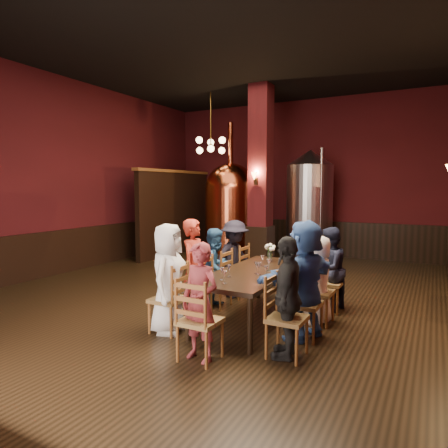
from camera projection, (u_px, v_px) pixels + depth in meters
The scene contains 38 objects.
room at pixel (217, 173), 7.40m from camera, with size 10.00×10.02×4.50m.
wainscot_back at pixel (297, 237), 11.93m from camera, with size 7.90×0.08×1.00m, color black.
wainscot_left at pixel (71, 250), 9.41m from camera, with size 0.08×9.90×1.00m, color black.
column at pixel (261, 176), 10.01m from camera, with size 0.58×0.58×4.50m, color #450E12.
partition at pixel (175, 214), 11.81m from camera, with size 0.22×3.50×2.40m, color black.
pendant_cluster at pixel (211, 145), 10.72m from camera, with size 0.90×0.90×1.70m, color #A57226, non-canonical shape.
sconce_column at pixel (256, 178), 9.75m from camera, with size 0.20×0.20×0.36m, color black, non-canonical shape.
dining_table at pixel (255, 275), 5.89m from camera, with size 1.01×2.41×0.75m.
chair_0 at pixel (168, 299), 5.44m from camera, with size 0.46×0.46×0.92m, color brown, non-canonical shape.
person_0 at pixel (168, 278), 5.41m from camera, with size 0.73×0.48×1.49m, color white.
chair_1 at pixel (195, 288), 6.03m from camera, with size 0.46×0.46×0.92m, color brown, non-canonical shape.
person_1 at pixel (195, 269), 6.00m from camera, with size 0.55×0.36×1.51m, color #A52A1C.
chair_2 at pixel (216, 279), 6.60m from camera, with size 0.46×0.46×0.92m, color brown, non-canonical shape.
person_2 at pixel (216, 268), 6.59m from camera, with size 0.64×0.31×1.31m, color navy.
chair_3 at pixel (234, 272), 7.19m from camera, with size 0.46×0.46×0.92m, color brown, non-canonical shape.
person_3 at pixel (234, 259), 7.17m from camera, with size 0.90×0.52×1.39m, color black.
chair_4 at pixel (287, 318), 4.64m from camera, with size 0.46×0.46×0.92m, color brown, non-canonical shape.
person_4 at pixel (287, 297), 4.61m from camera, with size 0.83×0.35×1.42m, color black.
chair_5 at pixel (304, 303), 5.22m from camera, with size 0.46×0.46×0.92m, color brown, non-canonical shape.
person_5 at pixel (305, 279), 5.19m from camera, with size 1.45×0.46×1.56m, color #305292.
chair_6 at pixel (318, 292), 5.80m from camera, with size 0.46×0.46×0.92m, color brown, non-canonical shape.
person_6 at pixel (318, 279), 5.79m from camera, with size 0.63×0.41×1.29m, color silver.
chair_7 at pixel (329, 282), 6.39m from camera, with size 0.46×0.46×0.92m, color brown, non-canonical shape.
person_7 at pixel (329, 269), 6.37m from camera, with size 0.66×0.32×1.35m, color black.
chair_8 at pixel (200, 321), 4.56m from camera, with size 0.46×0.46×0.92m, color brown, non-canonical shape.
person_8 at pixel (200, 302), 4.54m from camera, with size 0.50×0.33×1.36m, color maroon.
copper_kettle at pixel (230, 209), 11.20m from camera, with size 1.70×1.70×3.75m.
steel_vessel at pixel (309, 205), 10.81m from camera, with size 1.57×1.57×2.98m.
rose_vase at pixel (270, 250), 6.58m from camera, with size 0.18×0.18×0.31m.
wine_glass_0 at pixel (269, 265), 5.87m from camera, with size 0.07×0.07×0.17m, color white, non-canonical shape.
wine_glass_1 at pixel (285, 262), 6.08m from camera, with size 0.07×0.07×0.17m, color white, non-canonical shape.
wine_glass_2 at pixel (256, 268), 5.66m from camera, with size 0.07×0.07×0.17m, color white, non-canonical shape.
wine_glass_3 at pixel (266, 272), 5.41m from camera, with size 0.07×0.07×0.17m, color white, non-canonical shape.
wine_glass_4 at pixel (222, 274), 5.28m from camera, with size 0.07×0.07×0.17m, color white, non-canonical shape.
wine_glass_5 at pixel (262, 261), 6.22m from camera, with size 0.07×0.07×0.17m, color white, non-canonical shape.
wine_glass_6 at pixel (225, 277), 5.09m from camera, with size 0.07×0.07×0.17m, color white, non-canonical shape.
wine_glass_7 at pixel (259, 269), 5.61m from camera, with size 0.07×0.07×0.17m, color white, non-canonical shape.
wine_glass_8 at pixel (229, 271), 5.46m from camera, with size 0.07×0.07×0.17m, color white, non-canonical shape.
Camera 1 is at (3.61, -6.53, 1.98)m, focal length 32.00 mm.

